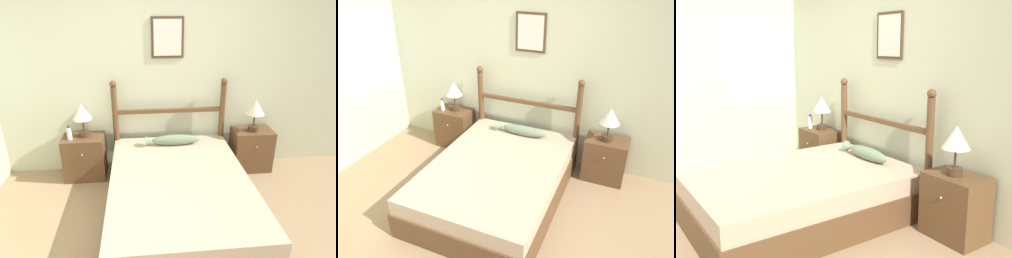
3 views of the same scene
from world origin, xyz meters
TOP-DOWN VIEW (x-y plane):
  - ground_plane at (0.00, 0.00)m, footprint 16.00×16.00m
  - wall_back at (0.00, 1.73)m, footprint 6.40×0.08m
  - wall_left at (-2.13, 0.02)m, footprint 0.08×6.40m
  - bed at (0.07, 0.59)m, footprint 1.47×2.06m
  - headboard at (0.07, 1.59)m, footprint 1.48×0.09m
  - nightstand_left at (-1.04, 1.49)m, footprint 0.52×0.38m
  - nightstand_right at (1.18, 1.49)m, footprint 0.52×0.38m
  - table_lamp_left at (-1.02, 1.51)m, footprint 0.24×0.24m
  - table_lamp_right at (1.17, 1.47)m, footprint 0.24×0.24m
  - bottle at (-1.19, 1.43)m, footprint 0.06×0.06m
  - fish_pillow at (0.09, 1.35)m, footprint 0.69×0.13m

SIDE VIEW (x-z plane):
  - ground_plane at x=0.00m, z-range 0.00..0.00m
  - bed at x=0.07m, z-range 0.00..0.47m
  - nightstand_left at x=-1.04m, z-range 0.00..0.57m
  - nightstand_right at x=1.18m, z-range 0.00..0.57m
  - fish_pillow at x=0.09m, z-range 0.47..0.61m
  - bottle at x=-1.19m, z-range 0.56..0.76m
  - headboard at x=0.07m, z-range 0.06..1.32m
  - table_lamp_left at x=-1.02m, z-range 0.66..1.09m
  - table_lamp_right at x=1.17m, z-range 0.66..1.09m
  - wall_back at x=0.00m, z-range 0.00..2.55m
  - wall_left at x=-2.13m, z-range 0.00..2.55m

